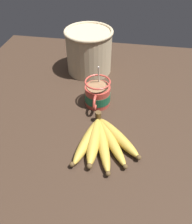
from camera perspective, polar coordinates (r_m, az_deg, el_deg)
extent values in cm
cube|color=#332319|center=(77.16, -0.31, -1.18)|extent=(113.33, 113.33, 2.56)
cylinder|color=#B23D33|center=(78.23, 0.62, 4.39)|extent=(8.99, 8.99, 7.36)
cylinder|color=#195638|center=(78.45, 0.62, 4.18)|extent=(9.19, 9.19, 3.33)
torus|color=#B23D33|center=(73.43, -0.04, 2.45)|extent=(5.46, 0.90, 5.46)
cylinder|color=#846042|center=(75.93, 0.64, 6.62)|extent=(7.79, 7.79, 0.40)
torus|color=#B23D33|center=(74.74, 0.65, 7.88)|extent=(8.99, 8.99, 0.60)
cylinder|color=silver|center=(77.80, 0.96, 8.07)|extent=(2.73, 0.50, 13.01)
ellipsoid|color=silver|center=(80.81, 0.78, 3.86)|extent=(3.00, 2.00, 0.80)
cylinder|color=#4C381E|center=(71.96, 0.60, -0.93)|extent=(2.00, 2.00, 3.00)
ellipsoid|color=#B79338|center=(66.20, -2.68, -7.26)|extent=(18.84, 7.13, 3.25)
sphere|color=#4C381E|center=(61.32, -6.27, -13.43)|extent=(1.46, 1.46, 1.46)
ellipsoid|color=#B79338|center=(65.75, -0.50, -7.41)|extent=(18.13, 4.22, 3.62)
sphere|color=#4C381E|center=(60.47, -1.72, -13.94)|extent=(1.63, 1.63, 1.63)
ellipsoid|color=#B79338|center=(65.31, 1.80, -8.26)|extent=(20.18, 8.57, 3.11)
sphere|color=#4C381E|center=(59.62, 3.18, -15.76)|extent=(1.40, 1.40, 1.40)
ellipsoid|color=#B79338|center=(66.15, 3.94, -7.52)|extent=(18.06, 12.30, 3.06)
sphere|color=#4C381E|center=(61.21, 7.65, -13.94)|extent=(1.38, 1.38, 1.38)
ellipsoid|color=#B79338|center=(67.17, 5.70, -6.45)|extent=(15.52, 15.34, 3.33)
sphere|color=#4C381E|center=(63.32, 11.10, -11.57)|extent=(1.50, 1.50, 1.50)
cylinder|color=tan|center=(94.76, -1.83, 15.42)|extent=(18.76, 18.76, 17.35)
torus|color=tan|center=(91.08, -1.96, 20.26)|extent=(19.70, 19.70, 1.31)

